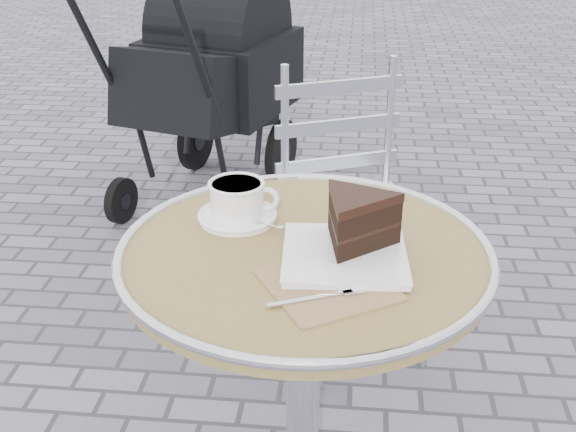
# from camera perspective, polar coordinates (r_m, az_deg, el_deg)

# --- Properties ---
(cafe_table) EXTENTS (0.72, 0.72, 0.74)m
(cafe_table) POSITION_cam_1_polar(r_m,az_deg,el_deg) (1.46, 1.26, -8.31)
(cafe_table) COLOR silver
(cafe_table) RESTS_ON ground
(cappuccino_set) EXTENTS (0.18, 0.16, 0.08)m
(cappuccino_set) POSITION_cam_1_polar(r_m,az_deg,el_deg) (1.47, -3.97, 1.02)
(cappuccino_set) COLOR white
(cappuccino_set) RESTS_ON cafe_table
(cake_plate_set) EXTENTS (0.28, 0.36, 0.12)m
(cake_plate_set) POSITION_cam_1_polar(r_m,az_deg,el_deg) (1.33, 5.17, -0.98)
(cake_plate_set) COLOR #926C50
(cake_plate_set) RESTS_ON cafe_table
(bistro_chair) EXTENTS (0.52, 0.52, 0.88)m
(bistro_chair) POSITION_cam_1_polar(r_m,az_deg,el_deg) (2.16, 4.62, 3.06)
(bistro_chair) COLOR silver
(bistro_chair) RESTS_ON ground
(baby_stroller) EXTENTS (0.78, 1.18, 1.14)m
(baby_stroller) POSITION_cam_1_polar(r_m,az_deg,el_deg) (3.20, -6.26, 10.06)
(baby_stroller) COLOR black
(baby_stroller) RESTS_ON ground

